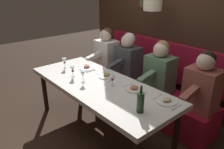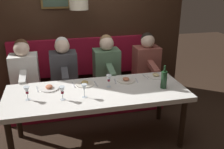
{
  "view_description": "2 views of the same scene",
  "coord_description": "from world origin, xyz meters",
  "px_view_note": "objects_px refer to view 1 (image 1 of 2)",
  "views": [
    {
      "loc": [
        -1.63,
        -2.14,
        1.99
      ],
      "look_at": [
        0.05,
        -0.2,
        0.92
      ],
      "focal_mm": 35.49,
      "sensor_mm": 36.0,
      "label": 1
    },
    {
      "loc": [
        -2.81,
        0.48,
        2.05
      ],
      "look_at": [
        0.05,
        -0.2,
        0.92
      ],
      "focal_mm": 40.51,
      "sensor_mm": 36.0,
      "label": 2
    }
  ],
  "objects_px": {
    "dining_table": "(99,88)",
    "diner_far": "(106,51)",
    "diner_near": "(160,69)",
    "wine_bottle": "(141,102)",
    "wine_glass_2": "(112,78)",
    "wine_glass_3": "(73,69)",
    "wine_glass_1": "(83,74)",
    "diner_middle": "(128,58)",
    "wine_glass_0": "(64,61)",
    "diner_nearest": "(202,84)"
  },
  "relations": [
    {
      "from": "diner_middle",
      "to": "wine_bottle",
      "type": "relative_size",
      "value": 2.64
    },
    {
      "from": "diner_far",
      "to": "wine_glass_0",
      "type": "distance_m",
      "value": 0.94
    },
    {
      "from": "dining_table",
      "to": "wine_glass_1",
      "type": "distance_m",
      "value": 0.29
    },
    {
      "from": "diner_far",
      "to": "wine_glass_1",
      "type": "relative_size",
      "value": 4.82
    },
    {
      "from": "diner_near",
      "to": "wine_glass_1",
      "type": "distance_m",
      "value": 1.13
    },
    {
      "from": "diner_middle",
      "to": "diner_far",
      "type": "xyz_separation_m",
      "value": [
        0.0,
        0.57,
        0.0
      ]
    },
    {
      "from": "wine_glass_0",
      "to": "diner_nearest",
      "type": "bearing_deg",
      "value": -62.5
    },
    {
      "from": "wine_glass_1",
      "to": "wine_bottle",
      "type": "height_order",
      "value": "wine_bottle"
    },
    {
      "from": "diner_nearest",
      "to": "diner_middle",
      "type": "distance_m",
      "value": 1.34
    },
    {
      "from": "diner_near",
      "to": "wine_glass_0",
      "type": "height_order",
      "value": "diner_near"
    },
    {
      "from": "dining_table",
      "to": "diner_nearest",
      "type": "distance_m",
      "value": 1.33
    },
    {
      "from": "wine_glass_3",
      "to": "wine_glass_2",
      "type": "bearing_deg",
      "value": -68.67
    },
    {
      "from": "wine_glass_3",
      "to": "diner_near",
      "type": "bearing_deg",
      "value": -35.77
    },
    {
      "from": "dining_table",
      "to": "wine_glass_2",
      "type": "height_order",
      "value": "wine_glass_2"
    },
    {
      "from": "wine_glass_2",
      "to": "wine_bottle",
      "type": "height_order",
      "value": "wine_bottle"
    },
    {
      "from": "diner_middle",
      "to": "wine_glass_3",
      "type": "distance_m",
      "value": 1.03
    },
    {
      "from": "wine_glass_0",
      "to": "wine_glass_2",
      "type": "xyz_separation_m",
      "value": [
        0.14,
        -0.98,
        -0.0
      ]
    },
    {
      "from": "diner_far",
      "to": "wine_glass_3",
      "type": "distance_m",
      "value": 1.14
    },
    {
      "from": "diner_far",
      "to": "wine_glass_2",
      "type": "distance_m",
      "value": 1.35
    },
    {
      "from": "wine_glass_0",
      "to": "wine_glass_2",
      "type": "distance_m",
      "value": 0.99
    },
    {
      "from": "diner_middle",
      "to": "wine_glass_0",
      "type": "xyz_separation_m",
      "value": [
        -0.94,
        0.46,
        0.04
      ]
    },
    {
      "from": "dining_table",
      "to": "wine_bottle",
      "type": "bearing_deg",
      "value": -97.49
    },
    {
      "from": "diner_nearest",
      "to": "diner_far",
      "type": "bearing_deg",
      "value": 90.0
    },
    {
      "from": "wine_glass_0",
      "to": "wine_glass_1",
      "type": "distance_m",
      "value": 0.65
    },
    {
      "from": "wine_glass_2",
      "to": "wine_bottle",
      "type": "xyz_separation_m",
      "value": [
        -0.2,
        -0.67,
        0.0
      ]
    },
    {
      "from": "dining_table",
      "to": "diner_far",
      "type": "distance_m",
      "value": 1.28
    },
    {
      "from": "wine_glass_1",
      "to": "wine_bottle",
      "type": "xyz_separation_m",
      "value": [
        0.03,
        -1.01,
        -0.0
      ]
    },
    {
      "from": "wine_glass_3",
      "to": "wine_glass_0",
      "type": "bearing_deg",
      "value": 76.78
    },
    {
      "from": "wine_glass_0",
      "to": "wine_glass_3",
      "type": "bearing_deg",
      "value": -103.22
    },
    {
      "from": "diner_middle",
      "to": "wine_glass_0",
      "type": "height_order",
      "value": "diner_middle"
    },
    {
      "from": "wine_glass_2",
      "to": "wine_glass_3",
      "type": "xyz_separation_m",
      "value": [
        -0.23,
        0.59,
        0.0
      ]
    },
    {
      "from": "wine_glass_1",
      "to": "wine_bottle",
      "type": "relative_size",
      "value": 0.55
    },
    {
      "from": "wine_glass_2",
      "to": "wine_glass_3",
      "type": "height_order",
      "value": "same"
    },
    {
      "from": "dining_table",
      "to": "wine_glass_0",
      "type": "distance_m",
      "value": 0.84
    },
    {
      "from": "wine_glass_1",
      "to": "wine_glass_2",
      "type": "xyz_separation_m",
      "value": [
        0.23,
        -0.34,
        -0.0
      ]
    },
    {
      "from": "diner_far",
      "to": "wine_bottle",
      "type": "height_order",
      "value": "diner_far"
    },
    {
      "from": "diner_nearest",
      "to": "wine_glass_3",
      "type": "relative_size",
      "value": 4.82
    },
    {
      "from": "wine_glass_3",
      "to": "wine_bottle",
      "type": "relative_size",
      "value": 0.55
    },
    {
      "from": "dining_table",
      "to": "diner_near",
      "type": "relative_size",
      "value": 2.83
    },
    {
      "from": "diner_near",
      "to": "wine_glass_3",
      "type": "distance_m",
      "value": 1.27
    },
    {
      "from": "diner_near",
      "to": "diner_middle",
      "type": "distance_m",
      "value": 0.67
    },
    {
      "from": "diner_near",
      "to": "wine_bottle",
      "type": "distance_m",
      "value": 1.12
    },
    {
      "from": "diner_middle",
      "to": "diner_far",
      "type": "distance_m",
      "value": 0.57
    },
    {
      "from": "wine_glass_1",
      "to": "wine_glass_2",
      "type": "bearing_deg",
      "value": -56.53
    },
    {
      "from": "wine_bottle",
      "to": "diner_middle",
      "type": "bearing_deg",
      "value": 50.18
    },
    {
      "from": "wine_glass_3",
      "to": "diner_nearest",
      "type": "bearing_deg",
      "value": -53.88
    },
    {
      "from": "diner_far",
      "to": "wine_glass_3",
      "type": "relative_size",
      "value": 4.82
    },
    {
      "from": "wine_glass_2",
      "to": "wine_glass_3",
      "type": "relative_size",
      "value": 1.0
    },
    {
      "from": "dining_table",
      "to": "diner_middle",
      "type": "distance_m",
      "value": 0.96
    },
    {
      "from": "diner_nearest",
      "to": "diner_near",
      "type": "height_order",
      "value": "same"
    }
  ]
}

